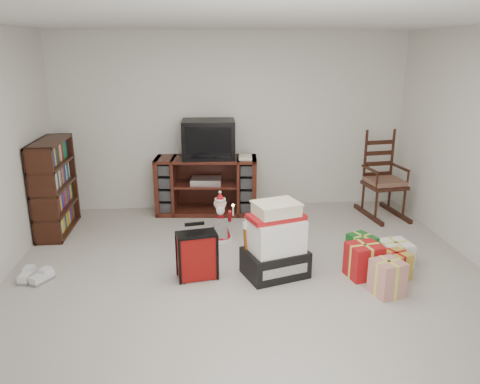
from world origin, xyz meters
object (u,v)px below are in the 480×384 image
mrs_claus_figurine (220,222)px  crt_television (209,139)px  gift_pile (275,245)px  teddy_bear (289,252)px  red_suitcase (197,256)px  tv_stand (207,185)px  bookshelf (55,188)px  gift_cluster (376,262)px  sneaker_pair (35,277)px  santa_figurine (289,240)px  rocking_chair (383,186)px

mrs_claus_figurine → crt_television: 1.32m
gift_pile → teddy_bear: gift_pile is taller
teddy_bear → red_suitcase: bearing=-170.0°
tv_stand → bookshelf: bearing=-158.7°
red_suitcase → bookshelf: bearing=129.8°
gift_pile → gift_cluster: 1.07m
gift_cluster → sneaker_pair: bearing=177.3°
santa_figurine → gift_cluster: bearing=-31.1°
bookshelf → red_suitcase: bookshelf is taller
tv_stand → gift_cluster: tv_stand is taller
santa_figurine → crt_television: (-0.84, 1.59, 0.86)m
rocking_chair → teddy_bear: bearing=-144.1°
rocking_chair → sneaker_pair: size_ratio=3.59×
red_suitcase → gift_cluster: (1.85, -0.08, -0.11)m
rocking_chair → santa_figurine: bearing=-148.0°
santa_figurine → gift_pile: bearing=-119.0°
gift_pile → santa_figurine: size_ratio=1.40×
santa_figurine → mrs_claus_figurine: mrs_claus_figurine is taller
bookshelf → rocking_chair: bearing=2.9°
teddy_bear → tv_stand: bearing=114.4°
bookshelf → rocking_chair: rocking_chair is taller
santa_figurine → sneaker_pair: size_ratio=1.60×
red_suitcase → tv_stand: bearing=75.5°
teddy_bear → gift_cluster: size_ratio=0.42×
rocking_chair → mrs_claus_figurine: rocking_chair is taller
rocking_chair → crt_television: 2.51m
tv_stand → red_suitcase: bearing=-88.3°
crt_television → gift_cluster: bearing=-49.2°
mrs_claus_figurine → sneaker_pair: size_ratio=1.79×
santa_figurine → sneaker_pair: (-2.68, -0.33, -0.17)m
rocking_chair → sneaker_pair: (-4.25, -1.62, -0.38)m
rocking_chair → mrs_claus_figurine: size_ratio=2.01×
red_suitcase → teddy_bear: (0.98, 0.17, -0.08)m
sneaker_pair → bookshelf: bearing=111.7°
red_suitcase → crt_television: bearing=74.3°
bookshelf → crt_television: bearing=14.8°
tv_stand → bookshelf: bookshelf is taller
tv_stand → mrs_claus_figurine: 1.06m
bookshelf → gift_cluster: 3.98m
gift_pile → mrs_claus_figurine: 1.11m
santa_figurine → sneaker_pair: 2.70m
tv_stand → rocking_chair: size_ratio=1.18×
bookshelf → rocking_chair: size_ratio=0.96×
bookshelf → teddy_bear: bookshelf is taller
rocking_chair → gift_cluster: size_ratio=1.31×
gift_cluster → bookshelf: bearing=156.6°
bookshelf → mrs_claus_figurine: bookshelf is taller
gift_cluster → gift_pile: bearing=175.5°
tv_stand → sneaker_pair: 2.66m
rocking_chair → gift_pile: rocking_chair is taller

